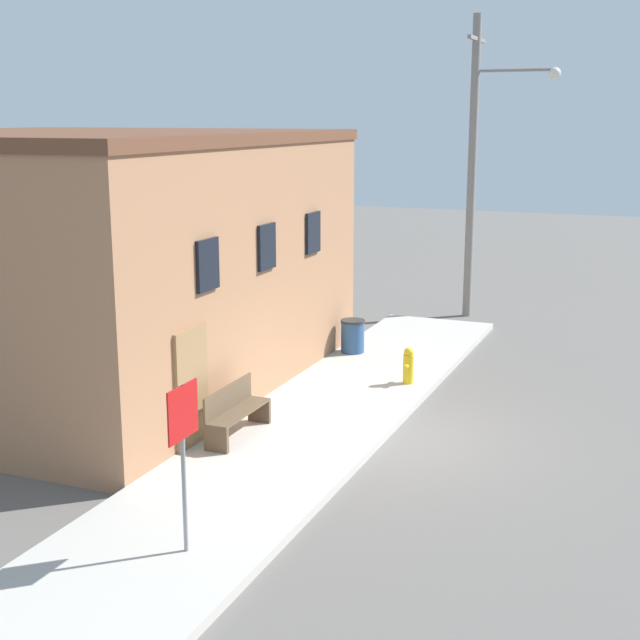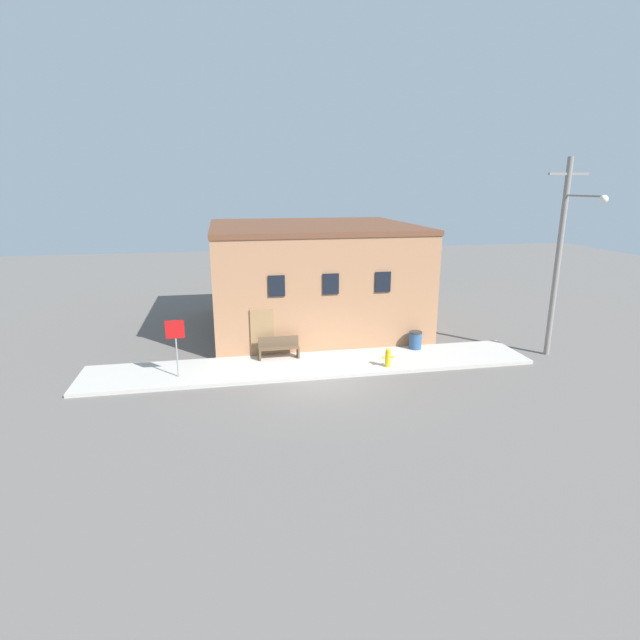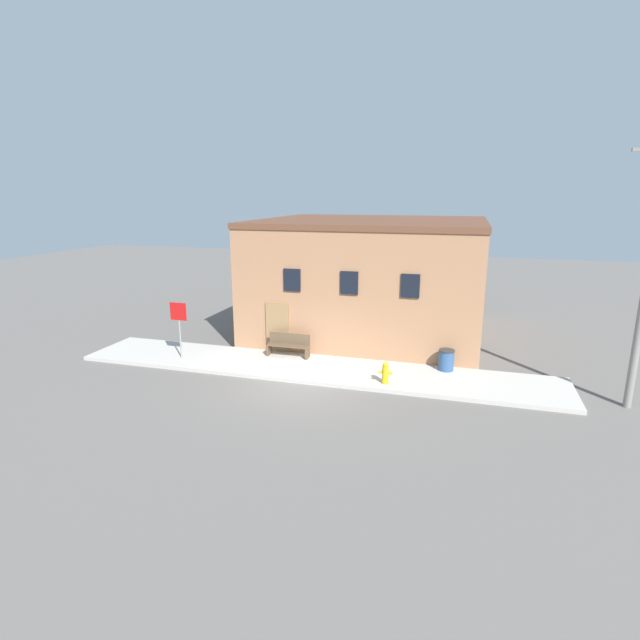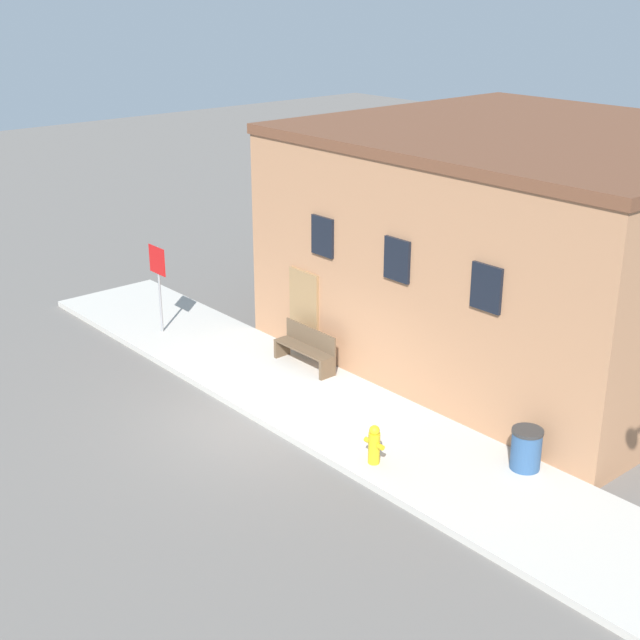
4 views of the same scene
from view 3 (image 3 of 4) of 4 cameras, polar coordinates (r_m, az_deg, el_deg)
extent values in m
plane|color=#66605B|center=(17.81, -2.36, -7.31)|extent=(80.00, 80.00, 0.00)
cube|color=#BCB7AD|center=(19.10, -0.94, -5.55)|extent=(18.42, 2.96, 0.14)
cube|color=#A87551|center=(24.00, 5.89, 4.66)|extent=(10.05, 9.30, 5.14)
cube|color=brown|center=(23.70, 6.06, 11.09)|extent=(10.15, 9.40, 0.24)
cube|color=black|center=(20.02, -3.20, 4.60)|extent=(0.70, 0.08, 0.90)
cube|color=black|center=(19.37, 3.37, 4.27)|extent=(0.70, 0.08, 0.90)
cube|color=black|center=(18.99, 10.29, 3.86)|extent=(0.70, 0.08, 0.90)
cube|color=#937047|center=(20.70, -4.87, -1.04)|extent=(1.00, 0.08, 2.20)
cylinder|color=gold|center=(17.48, 7.47, -6.24)|extent=(0.22, 0.22, 0.62)
sphere|color=gold|center=(17.35, 7.51, -5.11)|extent=(0.20, 0.20, 0.20)
cylinder|color=gold|center=(17.47, 6.92, -5.91)|extent=(0.12, 0.10, 0.10)
cylinder|color=gold|center=(17.42, 8.04, -6.01)|extent=(0.12, 0.10, 0.10)
cylinder|color=gray|center=(20.53, -15.73, -1.16)|extent=(0.06, 0.06, 2.26)
cube|color=red|center=(20.33, -15.91, 0.94)|extent=(0.70, 0.02, 0.70)
cube|color=brown|center=(20.48, -5.83, -3.38)|extent=(0.08, 0.44, 0.44)
cube|color=brown|center=(19.94, -1.44, -3.80)|extent=(0.08, 0.44, 0.44)
cube|color=brown|center=(20.12, -3.67, -2.95)|extent=(1.72, 0.44, 0.04)
cube|color=brown|center=(20.23, -3.49, -2.13)|extent=(1.72, 0.04, 0.44)
cylinder|color=#2D517F|center=(19.17, 14.22, -4.54)|extent=(0.56, 0.56, 0.73)
cylinder|color=#2D2D2D|center=(19.05, 14.30, -3.41)|extent=(0.58, 0.58, 0.06)
camera|label=1|loc=(22.77, -45.17, 7.99)|focal=50.00mm
camera|label=2|loc=(9.04, -88.19, 5.72)|focal=28.00mm
camera|label=4|loc=(10.15, 73.07, 16.43)|focal=50.00mm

